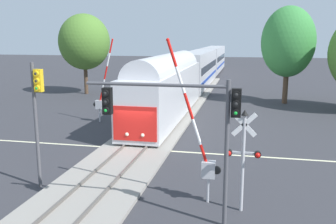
{
  "coord_description": "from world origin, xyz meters",
  "views": [
    {
      "loc": [
        6.56,
        -21.48,
        6.88
      ],
      "look_at": [
        1.55,
        2.14,
        2.0
      ],
      "focal_mm": 39.92,
      "sensor_mm": 36.0,
      "label": 1
    }
  ],
  "objects_px": {
    "pine_left_background": "(84,42)",
    "oak_far_right": "(288,42)",
    "traffic_signal_median": "(37,105)",
    "commuter_train": "(198,68)",
    "crossing_gate_far": "(100,97)",
    "traffic_signal_near_right": "(184,115)",
    "crossing_gate_near": "(204,154)",
    "crossing_signal_mast": "(243,151)"
  },
  "relations": [
    {
      "from": "crossing_gate_near",
      "to": "traffic_signal_median",
      "type": "relative_size",
      "value": 1.18
    },
    {
      "from": "traffic_signal_median",
      "to": "pine_left_background",
      "type": "bearing_deg",
      "value": 110.15
    },
    {
      "from": "traffic_signal_near_right",
      "to": "pine_left_background",
      "type": "relative_size",
      "value": 0.59
    },
    {
      "from": "crossing_gate_far",
      "to": "pine_left_background",
      "type": "xyz_separation_m",
      "value": [
        -7.66,
        14.21,
        4.16
      ]
    },
    {
      "from": "crossing_gate_near",
      "to": "pine_left_background",
      "type": "distance_m",
      "value": 33.0
    },
    {
      "from": "crossing_gate_far",
      "to": "traffic_signal_near_right",
      "type": "distance_m",
      "value": 18.08
    },
    {
      "from": "traffic_signal_near_right",
      "to": "pine_left_background",
      "type": "distance_m",
      "value": 34.16
    },
    {
      "from": "crossing_signal_mast",
      "to": "traffic_signal_median",
      "type": "relative_size",
      "value": 0.72
    },
    {
      "from": "commuter_train",
      "to": "crossing_signal_mast",
      "type": "distance_m",
      "value": 37.14
    },
    {
      "from": "crossing_gate_far",
      "to": "oak_far_right",
      "type": "bearing_deg",
      "value": 38.22
    },
    {
      "from": "commuter_train",
      "to": "crossing_gate_near",
      "type": "relative_size",
      "value": 9.3
    },
    {
      "from": "crossing_gate_far",
      "to": "pine_left_background",
      "type": "bearing_deg",
      "value": 118.32
    },
    {
      "from": "commuter_train",
      "to": "crossing_gate_near",
      "type": "distance_m",
      "value": 36.36
    },
    {
      "from": "oak_far_right",
      "to": "crossing_gate_near",
      "type": "bearing_deg",
      "value": -102.26
    },
    {
      "from": "pine_left_background",
      "to": "crossing_gate_near",
      "type": "bearing_deg",
      "value": -57.38
    },
    {
      "from": "crossing_signal_mast",
      "to": "traffic_signal_near_right",
      "type": "relative_size",
      "value": 0.73
    },
    {
      "from": "commuter_train",
      "to": "pine_left_background",
      "type": "bearing_deg",
      "value": -146.37
    },
    {
      "from": "crossing_gate_near",
      "to": "pine_left_background",
      "type": "height_order",
      "value": "pine_left_background"
    },
    {
      "from": "crossing_gate_far",
      "to": "traffic_signal_median",
      "type": "height_order",
      "value": "crossing_gate_far"
    },
    {
      "from": "commuter_train",
      "to": "traffic_signal_median",
      "type": "distance_m",
      "value": 36.09
    },
    {
      "from": "pine_left_background",
      "to": "oak_far_right",
      "type": "bearing_deg",
      "value": -4.81
    },
    {
      "from": "traffic_signal_near_right",
      "to": "oak_far_right",
      "type": "bearing_deg",
      "value": 77.46
    },
    {
      "from": "crossing_gate_far",
      "to": "traffic_signal_near_right",
      "type": "xyz_separation_m",
      "value": [
        9.43,
        -15.29,
        2.04
      ]
    },
    {
      "from": "traffic_signal_median",
      "to": "crossing_gate_near",
      "type": "bearing_deg",
      "value": -0.29
    },
    {
      "from": "crossing_gate_far",
      "to": "oak_far_right",
      "type": "xyz_separation_m",
      "value": [
        15.56,
        12.25,
        4.26
      ]
    },
    {
      "from": "pine_left_background",
      "to": "commuter_train",
      "type": "bearing_deg",
      "value": 33.63
    },
    {
      "from": "crossing_signal_mast",
      "to": "crossing_gate_far",
      "type": "relative_size",
      "value": 0.62
    },
    {
      "from": "crossing_signal_mast",
      "to": "oak_far_right",
      "type": "distance_m",
      "value": 26.74
    },
    {
      "from": "crossing_gate_near",
      "to": "traffic_signal_near_right",
      "type": "relative_size",
      "value": 1.21
    },
    {
      "from": "traffic_signal_near_right",
      "to": "crossing_signal_mast",
      "type": "bearing_deg",
      "value": 32.84
    },
    {
      "from": "traffic_signal_median",
      "to": "oak_far_right",
      "type": "relative_size",
      "value": 0.58
    },
    {
      "from": "crossing_signal_mast",
      "to": "traffic_signal_median",
      "type": "xyz_separation_m",
      "value": [
        -9.12,
        0.58,
        1.34
      ]
    },
    {
      "from": "traffic_signal_median",
      "to": "oak_far_right",
      "type": "xyz_separation_m",
      "value": [
        13.11,
        25.58,
        2.48
      ]
    },
    {
      "from": "commuter_train",
      "to": "traffic_signal_near_right",
      "type": "distance_m",
      "value": 38.22
    },
    {
      "from": "oak_far_right",
      "to": "crossing_gate_far",
      "type": "bearing_deg",
      "value": -141.78
    },
    {
      "from": "traffic_signal_median",
      "to": "oak_far_right",
      "type": "distance_m",
      "value": 28.85
    },
    {
      "from": "crossing_signal_mast",
      "to": "oak_far_right",
      "type": "xyz_separation_m",
      "value": [
        3.99,
        26.17,
        3.82
      ]
    },
    {
      "from": "crossing_gate_near",
      "to": "traffic_signal_near_right",
      "type": "distance_m",
      "value": 2.83
    },
    {
      "from": "oak_far_right",
      "to": "commuter_train",
      "type": "bearing_deg",
      "value": 135.37
    },
    {
      "from": "traffic_signal_near_right",
      "to": "pine_left_background",
      "type": "height_order",
      "value": "pine_left_background"
    },
    {
      "from": "crossing_gate_near",
      "to": "crossing_signal_mast",
      "type": "distance_m",
      "value": 1.72
    },
    {
      "from": "crossing_gate_near",
      "to": "pine_left_background",
      "type": "xyz_separation_m",
      "value": [
        -17.64,
        27.57,
        4.13
      ]
    }
  ]
}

